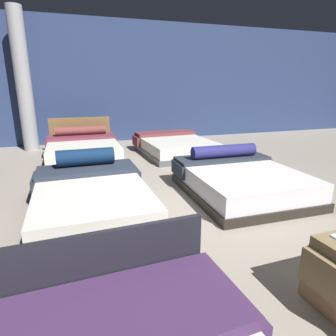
{
  "coord_description": "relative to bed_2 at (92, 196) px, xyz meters",
  "views": [
    {
      "loc": [
        -1.27,
        -3.36,
        1.67
      ],
      "look_at": [
        0.09,
        0.78,
        0.41
      ],
      "focal_mm": 30.8,
      "sensor_mm": 36.0,
      "label": 1
    }
  ],
  "objects": [
    {
      "name": "bed_2",
      "position": [
        0.0,
        0.0,
        0.0
      ],
      "size": [
        1.58,
        2.18,
        0.72
      ],
      "rotation": [
        0.0,
        0.0,
        0.02
      ],
      "color": "#292E36",
      "rests_on": "ground_plane"
    },
    {
      "name": "ground_plane",
      "position": [
        1.12,
        -0.43,
        -0.23
      ],
      "size": [
        18.0,
        18.0,
        0.02
      ],
      "primitive_type": "cube",
      "color": "gray"
    },
    {
      "name": "showroom_back_wall",
      "position": [
        1.12,
        5.17,
        1.53
      ],
      "size": [
        18.0,
        0.06,
        3.5
      ],
      "primitive_type": "cube",
      "color": "navy",
      "rests_on": "ground_plane"
    },
    {
      "name": "support_pillar",
      "position": [
        -1.26,
        4.53,
        1.53
      ],
      "size": [
        0.38,
        0.38,
        3.5
      ],
      "primitive_type": "cylinder",
      "color": "#99999E",
      "rests_on": "ground_plane"
    },
    {
      "name": "bed_3",
      "position": [
        2.29,
        -0.03,
        0.0
      ],
      "size": [
        1.71,
        2.01,
        0.68
      ],
      "rotation": [
        0.0,
        0.0,
        -0.02
      ],
      "color": "black",
      "rests_on": "ground_plane"
    },
    {
      "name": "bed_5",
      "position": [
        2.23,
        2.93,
        -0.02
      ],
      "size": [
        1.76,
        2.16,
        0.46
      ],
      "rotation": [
        0.0,
        0.0,
        0.05
      ],
      "color": "#4E5157",
      "rests_on": "ground_plane"
    },
    {
      "name": "bed_4",
      "position": [
        0.02,
        3.03,
        0.02
      ],
      "size": [
        1.66,
        1.99,
        0.89
      ],
      "rotation": [
        0.0,
        0.0,
        0.01
      ],
      "color": "brown",
      "rests_on": "ground_plane"
    }
  ]
}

